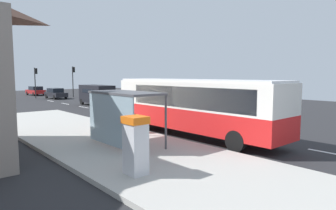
% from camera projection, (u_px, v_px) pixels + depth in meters
% --- Properties ---
extents(ground_plane, '(56.00, 92.00, 0.04)m').
position_uv_depth(ground_plane, '(105.00, 112.00, 27.96)').
color(ground_plane, '#262628').
extents(sidewalk_platform, '(6.20, 30.00, 0.18)m').
position_uv_depth(sidewalk_platform, '(108.00, 143.00, 14.76)').
color(sidewalk_platform, '#ADAAA3').
rests_on(sidewalk_platform, ground).
extents(lane_stripe_seg_0, '(0.16, 2.20, 0.01)m').
position_uv_depth(lane_stripe_seg_0, '(334.00, 154.00, 13.08)').
color(lane_stripe_seg_0, silver).
rests_on(lane_stripe_seg_0, ground).
extents(lane_stripe_seg_1, '(0.16, 2.20, 0.01)m').
position_uv_depth(lane_stripe_seg_1, '(239.00, 136.00, 16.84)').
color(lane_stripe_seg_1, silver).
rests_on(lane_stripe_seg_1, ground).
extents(lane_stripe_seg_2, '(0.16, 2.20, 0.01)m').
position_uv_depth(lane_stripe_seg_2, '(179.00, 125.00, 20.60)').
color(lane_stripe_seg_2, silver).
rests_on(lane_stripe_seg_2, ground).
extents(lane_stripe_seg_3, '(0.16, 2.20, 0.01)m').
position_uv_depth(lane_stripe_seg_3, '(137.00, 117.00, 24.36)').
color(lane_stripe_seg_3, silver).
rests_on(lane_stripe_seg_3, ground).
extents(lane_stripe_seg_4, '(0.16, 2.20, 0.01)m').
position_uv_depth(lane_stripe_seg_4, '(107.00, 111.00, 28.12)').
color(lane_stripe_seg_4, silver).
rests_on(lane_stripe_seg_4, ground).
extents(lane_stripe_seg_5, '(0.16, 2.20, 0.01)m').
position_uv_depth(lane_stripe_seg_5, '(84.00, 107.00, 31.88)').
color(lane_stripe_seg_5, silver).
rests_on(lane_stripe_seg_5, ground).
extents(lane_stripe_seg_6, '(0.16, 2.20, 0.01)m').
position_uv_depth(lane_stripe_seg_6, '(65.00, 104.00, 35.64)').
color(lane_stripe_seg_6, silver).
rests_on(lane_stripe_seg_6, ground).
extents(lane_stripe_seg_7, '(0.16, 2.20, 0.01)m').
position_uv_depth(lane_stripe_seg_7, '(50.00, 101.00, 39.40)').
color(lane_stripe_seg_7, silver).
rests_on(lane_stripe_seg_7, ground).
extents(bus, '(2.61, 11.03, 3.21)m').
position_uv_depth(bus, '(193.00, 104.00, 16.67)').
color(bus, red).
rests_on(bus, ground).
extents(white_van, '(2.16, 5.26, 2.30)m').
position_uv_depth(white_van, '(97.00, 94.00, 33.58)').
color(white_van, black).
rests_on(white_van, ground).
extents(sedan_near, '(2.01, 4.48, 1.52)m').
position_uv_depth(sedan_near, '(35.00, 91.00, 50.32)').
color(sedan_near, '#A51919').
rests_on(sedan_near, ground).
extents(sedan_far, '(1.95, 4.45, 1.52)m').
position_uv_depth(sedan_far, '(56.00, 93.00, 43.33)').
color(sedan_far, black).
rests_on(sedan_far, ground).
extents(ticket_machine, '(0.66, 0.76, 1.94)m').
position_uv_depth(ticket_machine, '(136.00, 145.00, 9.78)').
color(ticket_machine, silver).
rests_on(ticket_machine, sidewalk_platform).
extents(recycling_bin_yellow, '(0.52, 0.52, 0.95)m').
position_uv_depth(recycling_bin_yellow, '(134.00, 125.00, 16.83)').
color(recycling_bin_yellow, yellow).
rests_on(recycling_bin_yellow, sidewalk_platform).
extents(recycling_bin_orange, '(0.52, 0.52, 0.95)m').
position_uv_depth(recycling_bin_orange, '(128.00, 123.00, 17.35)').
color(recycling_bin_orange, orange).
rests_on(recycling_bin_orange, sidewalk_platform).
extents(traffic_light_near_side, '(0.49, 0.28, 4.75)m').
position_uv_depth(traffic_light_near_side, '(73.00, 77.00, 45.98)').
color(traffic_light_near_side, '#2D2D2D').
rests_on(traffic_light_near_side, ground).
extents(traffic_light_far_side, '(0.49, 0.28, 4.67)m').
position_uv_depth(traffic_light_far_side, '(11.00, 77.00, 40.99)').
color(traffic_light_far_side, '#2D2D2D').
rests_on(traffic_light_far_side, ground).
extents(traffic_light_median, '(0.49, 0.28, 4.51)m').
position_uv_depth(traffic_light_median, '(36.00, 78.00, 43.88)').
color(traffic_light_median, '#2D2D2D').
rests_on(traffic_light_median, ground).
extents(bus_shelter, '(1.80, 4.00, 2.50)m').
position_uv_depth(bus_shelter, '(120.00, 105.00, 13.67)').
color(bus_shelter, '#4C4C51').
rests_on(bus_shelter, sidewalk_platform).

